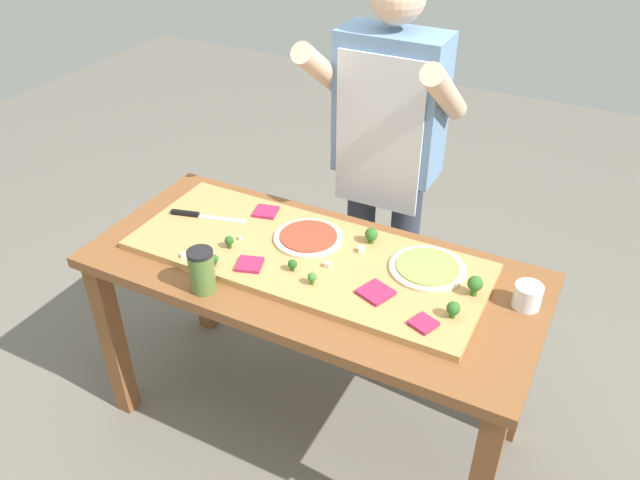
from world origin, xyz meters
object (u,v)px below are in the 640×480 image
(pizza_slice_far_left, at_px, (423,323))
(broccoli_floret_front_mid, at_px, (292,264))
(broccoli_floret_front_right, at_px, (214,260))
(flour_cup, at_px, (527,297))
(sauce_jar, at_px, (202,271))
(cheese_crumble_b, at_px, (328,265))
(cheese_crumble_c, at_px, (183,255))
(pizza_slice_far_right, at_px, (250,264))
(pizza_slice_near_right, at_px, (266,212))
(broccoli_floret_front_left, at_px, (229,241))
(cheese_crumble_a, at_px, (362,250))
(cheese_crumble_d, at_px, (240,238))
(pizza_whole_tomato_red, at_px, (309,237))
(broccoli_floret_back_left, at_px, (312,278))
(pizza_slice_near_left, at_px, (376,292))
(cook_center, at_px, (387,148))
(broccoli_floret_center_left, at_px, (453,309))
(broccoli_floret_back_right, at_px, (371,235))
(prep_table, at_px, (312,292))
(chefs_knife, at_px, (198,215))
(pizza_whole_pesto_green, at_px, (428,268))
(broccoli_floret_center_right, at_px, (475,284))

(pizza_slice_far_left, height_order, broccoli_floret_front_mid, broccoli_floret_front_mid)
(broccoli_floret_front_right, xyz_separation_m, broccoli_floret_front_mid, (0.25, 0.10, 0.00))
(flour_cup, distance_m, sauce_jar, 1.04)
(cheese_crumble_b, height_order, cheese_crumble_c, cheese_crumble_b)
(pizza_slice_far_right, distance_m, pizza_slice_near_right, 0.34)
(cheese_crumble_c, bearing_deg, broccoli_floret_front_left, 47.78)
(cheese_crumble_a, distance_m, sauce_jar, 0.55)
(broccoli_floret_front_left, xyz_separation_m, cheese_crumble_d, (0.00, 0.06, -0.02))
(broccoli_floret_front_mid, bearing_deg, pizza_whole_tomato_red, 102.23)
(broccoli_floret_front_mid, xyz_separation_m, broccoli_floret_back_left, (0.09, -0.04, 0.00))
(cheese_crumble_b, distance_m, cheese_crumble_d, 0.35)
(pizza_slice_near_right, height_order, pizza_slice_near_left, same)
(pizza_slice_far_left, bearing_deg, cook_center, 120.56)
(broccoli_floret_back_left, relative_size, broccoli_floret_center_left, 0.80)
(cheese_crumble_d, bearing_deg, broccoli_floret_back_right, 24.63)
(pizza_whole_tomato_red, xyz_separation_m, flour_cup, (0.77, 0.01, 0.00))
(pizza_slice_far_right, xyz_separation_m, cheese_crumble_c, (-0.23, -0.06, 0.00))
(broccoli_floret_back_left, height_order, cheese_crumble_a, broccoli_floret_back_left)
(pizza_slice_near_right, relative_size, cheese_crumble_b, 4.37)
(prep_table, xyz_separation_m, cheese_crumble_c, (-0.40, -0.19, 0.15))
(broccoli_floret_center_left, height_order, cook_center, cook_center)
(prep_table, relative_size, pizza_slice_near_left, 16.55)
(chefs_knife, height_order, cheese_crumble_a, cheese_crumble_a)
(flour_cup, bearing_deg, broccoli_floret_back_left, -159.37)
(broccoli_floret_back_right, bearing_deg, cheese_crumble_a, -94.10)
(broccoli_floret_back_left, relative_size, flour_cup, 0.50)
(pizza_slice_far_left, bearing_deg, sauce_jar, -169.23)
(cheese_crumble_d, bearing_deg, pizza_slice_far_left, -10.38)
(pizza_slice_near_left, relative_size, broccoli_floret_back_left, 2.15)
(pizza_whole_tomato_red, height_order, cheese_crumble_a, cheese_crumble_a)
(flour_cup, xyz_separation_m, sauce_jar, (-0.96, -0.40, 0.04))
(pizza_whole_pesto_green, bearing_deg, broccoli_floret_front_mid, -152.10)
(pizza_slice_far_right, bearing_deg, cheese_crumble_c, -164.98)
(pizza_whole_pesto_green, xyz_separation_m, cheese_crumble_d, (-0.66, -0.13, -0.00))
(pizza_whole_pesto_green, height_order, pizza_slice_near_left, pizza_whole_pesto_green)
(broccoli_floret_front_right, bearing_deg, pizza_slice_near_right, 93.13)
(broccoli_floret_back_right, bearing_deg, broccoli_floret_front_mid, -121.53)
(pizza_slice_near_left, distance_m, broccoli_floret_center_left, 0.25)
(prep_table, distance_m, broccoli_floret_back_right, 0.29)
(pizza_slice_near_left, xyz_separation_m, broccoli_floret_front_right, (-0.54, -0.11, 0.02))
(pizza_slice_far_right, xyz_separation_m, broccoli_floret_front_left, (-0.12, 0.06, 0.02))
(chefs_knife, bearing_deg, broccoli_floret_front_mid, -15.21)
(pizza_slice_far_right, height_order, pizza_slice_near_left, same)
(pizza_whole_pesto_green, relative_size, cheese_crumble_c, 16.00)
(prep_table, height_order, broccoli_floret_center_right, broccoli_floret_center_right)
(broccoli_floret_front_right, distance_m, broccoli_floret_center_left, 0.80)
(cheese_crumble_b, height_order, cook_center, cook_center)
(chefs_knife, xyz_separation_m, pizza_whole_pesto_green, (0.89, 0.08, 0.00))
(chefs_knife, bearing_deg, broccoli_floret_back_right, 12.08)
(broccoli_floret_center_left, xyz_separation_m, cheese_crumble_c, (-0.92, -0.12, -0.02))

